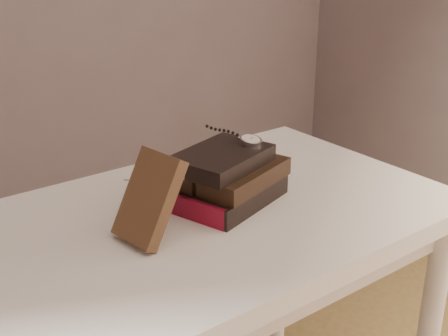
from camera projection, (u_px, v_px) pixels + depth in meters
table at (200, 255)px, 1.18m from camera, size 1.00×0.60×0.75m
book_stack at (228, 178)px, 1.17m from camera, size 0.26×0.21×0.11m
journal at (149, 198)px, 1.02m from camera, size 0.11×0.11×0.15m
pocket_watch at (248, 139)px, 1.19m from camera, size 0.06×0.15×0.02m
eyeglasses at (174, 177)px, 1.15m from camera, size 0.12×0.13×0.04m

